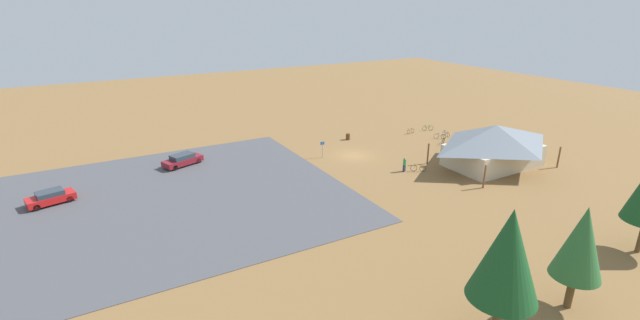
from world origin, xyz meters
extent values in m
plane|color=olive|center=(0.00, 0.00, 0.00)|extent=(160.00, 160.00, 0.00)
cube|color=#4C4C51|center=(26.14, 2.16, 0.03)|extent=(39.70, 30.70, 0.05)
cube|color=beige|center=(-12.55, 11.30, 1.31)|extent=(10.72, 6.66, 2.62)
pyramid|color=slate|center=(-12.55, 11.30, 3.85)|extent=(13.07, 9.01, 2.46)
cylinder|color=brown|center=(-18.91, 6.97, 1.31)|extent=(0.20, 0.20, 2.62)
cylinder|color=brown|center=(-6.19, 6.97, 1.31)|extent=(0.20, 0.20, 2.62)
cylinder|color=brown|center=(-18.91, 15.63, 1.31)|extent=(0.20, 0.20, 2.62)
cylinder|color=brown|center=(-6.19, 15.63, 1.31)|extent=(0.20, 0.20, 2.62)
cylinder|color=brown|center=(-3.18, -6.39, 0.45)|extent=(0.60, 0.60, 0.90)
cylinder|color=#99999E|center=(3.92, -1.39, 1.10)|extent=(0.08, 0.08, 2.20)
cube|color=#1959B2|center=(3.92, -1.39, 1.90)|extent=(0.56, 0.04, 0.40)
cylinder|color=brown|center=(11.08, 31.69, 1.46)|extent=(0.48, 0.48, 2.91)
cone|color=#194C23|center=(11.08, 31.69, 5.68)|extent=(3.96, 3.96, 5.53)
cylinder|color=brown|center=(4.56, 32.04, 1.18)|extent=(0.48, 0.48, 2.37)
cone|color=#2D6633|center=(4.56, 32.04, 4.77)|extent=(3.07, 3.07, 4.80)
torus|color=black|center=(-14.72, -0.55, 0.36)|extent=(0.56, 0.53, 0.73)
torus|color=black|center=(-15.45, 0.14, 0.36)|extent=(0.56, 0.53, 0.73)
cylinder|color=#B7B7BC|center=(-15.09, -0.20, 0.48)|extent=(0.70, 0.66, 0.04)
cylinder|color=#B7B7BC|center=(-14.95, -0.33, 0.58)|extent=(0.04, 0.04, 0.43)
cube|color=black|center=(-14.95, -0.33, 0.79)|extent=(0.20, 0.20, 0.05)
cylinder|color=#B7B7BC|center=(-15.38, 0.07, 0.61)|extent=(0.04, 0.04, 0.50)
cylinder|color=black|center=(-15.38, 0.07, 0.87)|extent=(0.35, 0.37, 0.03)
torus|color=black|center=(-17.09, -4.24, 0.37)|extent=(0.70, 0.32, 0.74)
torus|color=black|center=(-16.15, -4.62, 0.37)|extent=(0.70, 0.32, 0.74)
cylinder|color=#1E7F38|center=(-16.62, -4.43, 0.49)|extent=(0.88, 0.38, 0.04)
cylinder|color=#1E7F38|center=(-16.79, -4.37, 0.61)|extent=(0.04, 0.04, 0.47)
cube|color=black|center=(-16.79, -4.37, 0.84)|extent=(0.22, 0.15, 0.05)
cylinder|color=#1E7F38|center=(-16.24, -4.59, 0.60)|extent=(0.04, 0.04, 0.45)
cylinder|color=black|center=(-16.24, -4.59, 0.82)|extent=(0.21, 0.46, 0.03)
torus|color=black|center=(-16.74, -0.18, 0.34)|extent=(0.15, 0.68, 0.68)
torus|color=black|center=(-16.90, -1.17, 0.34)|extent=(0.15, 0.68, 0.68)
cylinder|color=#2347B7|center=(-16.82, -0.68, 0.45)|extent=(0.19, 0.92, 0.04)
cylinder|color=#2347B7|center=(-16.79, -0.50, 0.52)|extent=(0.04, 0.04, 0.36)
cube|color=black|center=(-16.79, -0.50, 0.70)|extent=(0.11, 0.21, 0.05)
cylinder|color=#2347B7|center=(-16.89, -1.07, 0.58)|extent=(0.04, 0.04, 0.47)
cylinder|color=black|center=(-16.89, -1.07, 0.81)|extent=(0.48, 0.11, 0.03)
torus|color=black|center=(-3.88, 8.74, 0.38)|extent=(0.64, 0.47, 0.76)
torus|color=black|center=(-3.02, 8.13, 0.38)|extent=(0.64, 0.47, 0.76)
cylinder|color=yellow|center=(-3.45, 8.43, 0.50)|extent=(0.80, 0.59, 0.04)
cylinder|color=yellow|center=(-3.60, 8.54, 0.61)|extent=(0.04, 0.04, 0.46)
cube|color=black|center=(-3.60, 8.54, 0.84)|extent=(0.21, 0.18, 0.05)
cylinder|color=yellow|center=(-3.11, 8.19, 0.62)|extent=(0.04, 0.04, 0.48)
cylinder|color=black|center=(-3.11, 8.19, 0.85)|extent=(0.31, 0.41, 0.03)
torus|color=black|center=(-14.18, 1.58, 0.36)|extent=(0.63, 0.42, 0.72)
torus|color=black|center=(-13.32, 2.13, 0.36)|extent=(0.63, 0.42, 0.72)
cylinder|color=#197A7F|center=(-13.75, 1.86, 0.48)|extent=(0.81, 0.54, 0.04)
cylinder|color=#197A7F|center=(-13.91, 1.76, 0.58)|extent=(0.04, 0.04, 0.44)
cube|color=black|center=(-13.91, 1.76, 0.80)|extent=(0.21, 0.18, 0.05)
cylinder|color=#197A7F|center=(-13.41, 2.08, 0.61)|extent=(0.04, 0.04, 0.51)
cylinder|color=black|center=(-13.41, 2.08, 0.87)|extent=(0.29, 0.42, 0.03)
torus|color=black|center=(-17.49, 2.83, 0.33)|extent=(0.15, 0.67, 0.67)
torus|color=black|center=(-17.33, 1.87, 0.33)|extent=(0.15, 0.67, 0.67)
cylinder|color=black|center=(-17.41, 2.35, 0.44)|extent=(0.18, 0.89, 0.04)
cylinder|color=black|center=(-17.44, 2.52, 0.51)|extent=(0.04, 0.04, 0.36)
cube|color=black|center=(-17.44, 2.52, 0.69)|extent=(0.11, 0.21, 0.05)
cylinder|color=black|center=(-17.35, 1.96, 0.58)|extent=(0.04, 0.04, 0.49)
cylinder|color=black|center=(-17.35, 1.96, 0.83)|extent=(0.48, 0.11, 0.03)
torus|color=black|center=(-13.67, -4.49, 0.34)|extent=(0.68, 0.16, 0.68)
torus|color=black|center=(-12.67, -4.30, 0.34)|extent=(0.68, 0.16, 0.68)
cylinder|color=orange|center=(-13.17, -4.40, 0.45)|extent=(0.92, 0.21, 0.04)
cylinder|color=orange|center=(-13.35, -4.43, 0.56)|extent=(0.04, 0.04, 0.44)
cube|color=black|center=(-13.35, -4.43, 0.78)|extent=(0.21, 0.12, 0.05)
cylinder|color=orange|center=(-12.77, -4.32, 0.55)|extent=(0.04, 0.04, 0.42)
cylinder|color=black|center=(-12.77, -4.32, 0.76)|extent=(0.12, 0.48, 0.03)
cube|color=maroon|center=(20.20, -7.08, 0.61)|extent=(5.09, 3.40, 0.67)
cube|color=#2D3842|center=(20.20, -7.08, 1.20)|extent=(3.06, 2.46, 0.52)
cylinder|color=black|center=(21.42, -5.75, 0.37)|extent=(0.68, 0.43, 0.64)
cylinder|color=black|center=(21.99, -7.29, 0.37)|extent=(0.68, 0.43, 0.64)
cylinder|color=black|center=(18.40, -6.87, 0.37)|extent=(0.68, 0.43, 0.64)
cylinder|color=black|center=(18.97, -8.41, 0.37)|extent=(0.68, 0.43, 0.64)
cube|color=red|center=(34.03, -2.33, 0.61)|extent=(4.52, 2.78, 0.67)
cube|color=#2D3842|center=(34.03, -2.33, 1.17)|extent=(2.67, 2.13, 0.47)
cylinder|color=black|center=(35.23, -1.20, 0.37)|extent=(0.67, 0.37, 0.64)
cylinder|color=black|center=(35.61, -2.76, 0.37)|extent=(0.67, 0.37, 0.64)
cylinder|color=black|center=(32.45, -1.89, 0.37)|extent=(0.67, 0.37, 0.64)
cylinder|color=black|center=(32.83, -3.45, 0.37)|extent=(0.67, 0.37, 0.64)
cube|color=#2D3347|center=(-1.99, 7.65, 0.41)|extent=(0.39, 0.35, 0.82)
cylinder|color=green|center=(-1.99, 7.65, 1.16)|extent=(0.36, 0.36, 0.68)
sphere|color=tan|center=(-1.99, 7.65, 1.63)|extent=(0.24, 0.24, 0.24)
camera|label=1|loc=(30.29, 44.96, 18.66)|focal=24.76mm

